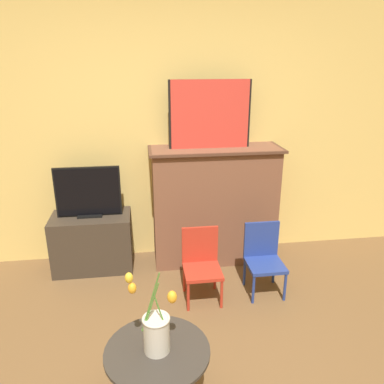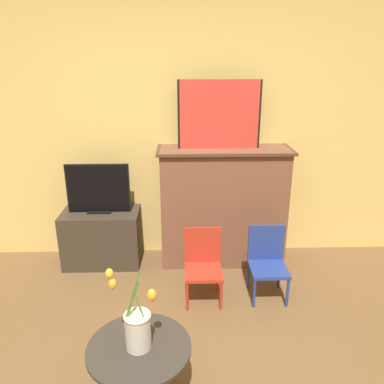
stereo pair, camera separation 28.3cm
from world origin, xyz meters
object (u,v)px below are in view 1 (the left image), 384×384
at_px(chair_blue, 263,256).
at_px(vase_tulips, 156,330).
at_px(tv_monitor, 88,193).
at_px(painting, 210,114).
at_px(chair_red, 201,261).

bearing_deg(chair_blue, vase_tulips, -131.45).
height_order(tv_monitor, chair_blue, tv_monitor).
bearing_deg(painting, chair_red, -105.18).
bearing_deg(painting, tv_monitor, -178.78).
bearing_deg(chair_blue, painting, 121.36).
bearing_deg(chair_red, tv_monitor, 147.27).
relative_size(painting, chair_blue, 1.23).
height_order(chair_red, vase_tulips, vase_tulips).
relative_size(tv_monitor, chair_red, 0.98).
relative_size(tv_monitor, vase_tulips, 1.19).
height_order(painting, vase_tulips, painting).
height_order(chair_red, chair_blue, same).
xyz_separation_m(painting, chair_red, (-0.18, -0.65, -1.15)).
distance_m(painting, tv_monitor, 1.35).
bearing_deg(tv_monitor, chair_blue, -21.37).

